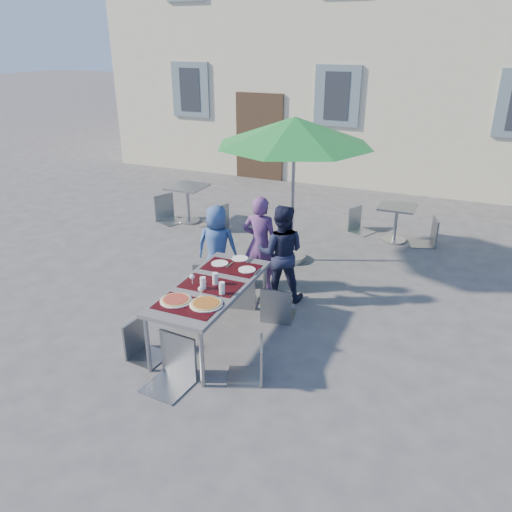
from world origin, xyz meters
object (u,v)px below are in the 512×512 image
at_px(child_2, 281,253).
at_px(chair_0, 209,258).
at_px(child_1, 260,244).
at_px(pizza_near_right, 206,304).
at_px(chair_4, 253,339).
at_px(dining_table, 211,289).
at_px(bg_chair_r_0, 217,201).
at_px(cafe_table_1, 396,218).
at_px(bg_chair_l_0, 166,192).
at_px(patio_umbrella, 295,132).
at_px(child_0, 217,246).
at_px(chair_1, 241,270).
at_px(bg_chair_l_1, 360,205).
at_px(chair_2, 278,283).
at_px(pizza_near_left, 176,300).
at_px(chair_3, 139,319).
at_px(chair_5, 170,334).
at_px(cafe_table_0, 188,197).
at_px(bg_chair_r_1, 431,216).

xyz_separation_m(child_2, chair_0, (-0.95, -0.35, -0.11)).
bearing_deg(child_1, pizza_near_right, 89.68).
bearing_deg(pizza_near_right, chair_4, -5.86).
distance_m(pizza_near_right, chair_0, 1.65).
xyz_separation_m(dining_table, chair_4, (0.77, -0.51, -0.20)).
distance_m(dining_table, child_2, 1.41).
distance_m(bg_chair_r_0, cafe_table_1, 3.38).
bearing_deg(bg_chair_l_0, pizza_near_right, -52.04).
height_order(child_2, patio_umbrella, patio_umbrella).
bearing_deg(pizza_near_right, child_0, 114.19).
bearing_deg(chair_1, bg_chair_l_1, 77.18).
bearing_deg(child_1, chair_1, 82.55).
bearing_deg(chair_2, chair_0, 166.78).
bearing_deg(dining_table, cafe_table_1, 70.27).
bearing_deg(child_2, bg_chair_l_1, -112.69).
height_order(pizza_near_left, chair_0, chair_0).
bearing_deg(patio_umbrella, dining_table, -91.45).
distance_m(pizza_near_left, child_0, 1.95).
bearing_deg(pizza_near_left, cafe_table_1, 70.44).
relative_size(pizza_near_right, bg_chair_r_0, 0.39).
relative_size(child_0, chair_4, 1.45).
xyz_separation_m(pizza_near_right, bg_chair_l_1, (0.61, 4.96, -0.25)).
distance_m(child_0, chair_3, 2.03).
bearing_deg(chair_3, patio_umbrella, 78.82).
height_order(pizza_near_left, patio_umbrella, patio_umbrella).
bearing_deg(chair_5, child_0, 105.71).
xyz_separation_m(child_1, cafe_table_0, (-2.49, 2.14, -0.19)).
bearing_deg(bg_chair_l_0, pizza_near_left, -55.69).
relative_size(chair_1, patio_umbrella, 0.38).
relative_size(chair_2, chair_3, 1.09).
distance_m(chair_1, bg_chair_l_1, 3.69).
distance_m(child_2, chair_0, 1.02).
bearing_deg(bg_chair_r_0, cafe_table_0, 169.40).
distance_m(child_2, chair_5, 2.31).
xyz_separation_m(pizza_near_right, child_0, (-0.82, 1.82, -0.14)).
bearing_deg(chair_0, pizza_near_left, -74.98).
bearing_deg(chair_2, child_0, 152.42).
height_order(chair_3, bg_chair_l_0, bg_chair_l_0).
relative_size(pizza_near_right, chair_5, 0.36).
bearing_deg(bg_chair_l_1, bg_chair_r_1, -8.73).
height_order(chair_3, cafe_table_1, chair_3).
xyz_separation_m(pizza_near_right, chair_2, (0.39, 1.19, -0.22)).
distance_m(child_2, chair_3, 2.24).
bearing_deg(cafe_table_1, pizza_near_right, -105.95).
xyz_separation_m(bg_chair_l_0, bg_chair_r_0, (1.16, -0.02, -0.05)).
relative_size(chair_1, bg_chair_r_1, 0.98).
bearing_deg(bg_chair_r_1, chair_2, -113.40).
bearing_deg(chair_0, chair_3, -90.46).
distance_m(bg_chair_l_0, bg_chair_l_1, 3.85).
bearing_deg(chair_3, chair_5, -24.31).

